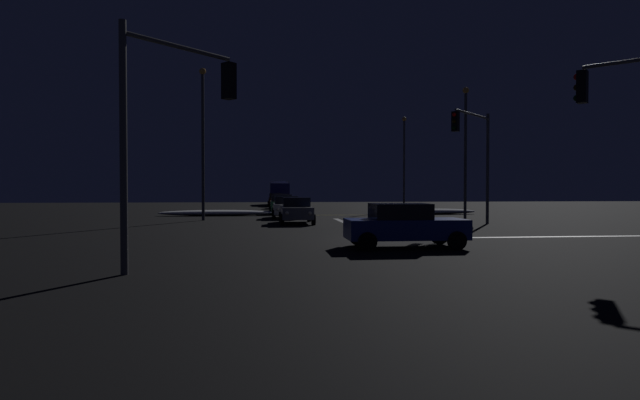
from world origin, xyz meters
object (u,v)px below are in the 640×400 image
object	(u,v)px
sedan_silver	(286,207)
streetlamp_right_near	(465,143)
streetlamp_left_near	(203,134)
streetlamp_right_far	(404,156)
traffic_signal_ne	(475,146)
sedan_gray	(296,210)
box_truck	(279,192)
sedan_red	(283,203)
sedan_black	(276,200)
sedan_orange	(281,201)
sedan_green	(281,204)
sedan_blue_crossing	(404,225)
traffic_signal_sw	(174,108)

from	to	relation	value
sedan_silver	streetlamp_right_near	world-z (taller)	streetlamp_right_near
streetlamp_left_near	streetlamp_right_far	bearing A→B (deg)	41.67
streetlamp_right_far	sedan_silver	bearing A→B (deg)	-131.99
sedan_silver	traffic_signal_ne	bearing A→B (deg)	-40.26
sedan_gray	box_truck	world-z (taller)	box_truck
sedan_silver	sedan_red	size ratio (longest dim) A/B	1.00
streetlamp_right_near	traffic_signal_ne	bearing A→B (deg)	-107.36
sedan_black	streetlamp_right_near	distance (m)	29.76
sedan_silver	sedan_black	bearing A→B (deg)	90.55
sedan_orange	streetlamp_right_near	distance (m)	24.27
sedan_black	sedan_green	bearing A→B (deg)	-89.74
sedan_gray	streetlamp_right_near	bearing A→B (deg)	16.40
sedan_gray	sedan_silver	bearing A→B (deg)	93.79
sedan_silver	sedan_blue_crossing	distance (m)	19.39
sedan_orange	sedan_black	bearing A→B (deg)	93.75
sedan_silver	sedan_blue_crossing	world-z (taller)	same
sedan_red	sedan_black	bearing A→B (deg)	91.79
sedan_green	streetlamp_right_far	distance (m)	15.25
streetlamp_right_far	sedan_black	bearing A→B (deg)	140.09
sedan_silver	sedan_blue_crossing	size ratio (longest dim) A/B	1.00
sedan_silver	box_truck	distance (m)	31.46
traffic_signal_sw	streetlamp_right_far	size ratio (longest dim) A/B	0.66
sedan_green	sedan_orange	size ratio (longest dim) A/B	1.00
sedan_red	streetlamp_left_near	distance (m)	15.97
sedan_red	box_truck	size ratio (longest dim) A/B	0.52
sedan_gray	traffic_signal_ne	distance (m)	11.07
sedan_green	box_truck	world-z (taller)	box_truck
box_truck	streetlamp_left_near	world-z (taller)	streetlamp_left_near
sedan_gray	streetlamp_right_far	bearing A→B (deg)	58.40
sedan_red	streetlamp_right_near	distance (m)	19.18
sedan_gray	streetlamp_right_near	distance (m)	13.30
sedan_red	box_truck	world-z (taller)	box_truck
streetlamp_right_near	streetlamp_left_near	bearing A→B (deg)	180.00
sedan_red	traffic_signal_sw	bearing A→B (deg)	-96.57
streetlamp_right_far	sedan_orange	bearing A→B (deg)	159.93
sedan_black	streetlamp_right_near	size ratio (longest dim) A/B	0.47
sedan_orange	sedan_blue_crossing	xyz separation A→B (m)	(3.27, -37.33, 0.00)
traffic_signal_sw	traffic_signal_ne	size ratio (longest dim) A/B	0.94
sedan_blue_crossing	sedan_red	bearing A→B (deg)	96.05
sedan_silver	box_truck	world-z (taller)	box_truck
sedan_orange	streetlamp_right_far	size ratio (longest dim) A/B	0.46
sedan_red	traffic_signal_sw	distance (m)	35.23
sedan_gray	sedan_black	world-z (taller)	same
sedan_black	sedan_silver	bearing A→B (deg)	-89.45
streetlamp_left_near	streetlamp_right_far	xyz separation A→B (m)	(17.98, 16.00, -0.37)
traffic_signal_sw	streetlamp_right_far	xyz separation A→B (m)	(16.26, 36.76, 1.16)
sedan_green	sedan_silver	bearing A→B (deg)	-88.62
sedan_gray	sedan_red	size ratio (longest dim) A/B	1.00
sedan_gray	sedan_black	xyz separation A→B (m)	(-0.62, 30.11, 0.00)
sedan_black	traffic_signal_sw	bearing A→B (deg)	-94.38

